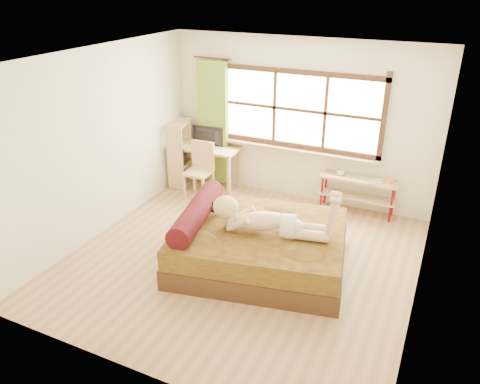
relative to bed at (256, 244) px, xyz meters
The scene contains 18 objects.
floor 0.37m from the bed, behind, with size 4.50×4.50×0.00m, color #9E754C.
ceiling 2.41m from the bed, behind, with size 4.50×4.50×0.00m, color white.
wall_back 2.50m from the bed, 95.34° to the left, with size 4.50×4.50×0.00m, color silver.
wall_front 2.48m from the bed, 95.39° to the right, with size 4.50×4.50×0.00m, color silver.
wall_left 2.68m from the bed, behind, with size 4.50×4.50×0.00m, color silver.
wall_right 2.29m from the bed, ahead, with size 4.50×4.50×0.00m, color silver.
window 2.55m from the bed, 95.41° to the left, with size 2.80×0.16×1.46m.
curtain 2.90m from the bed, 129.45° to the left, with size 0.55×0.10×2.20m, color #548223.
bed is the anchor object (origin of this frame).
woman 0.62m from the bed, 10.85° to the right, with size 1.54×0.44×0.66m, color #D5A889, non-canonical shape.
kitten 0.78m from the bed, behind, with size 0.33×0.13×0.26m, color black, non-canonical shape.
desk 2.71m from the bed, 133.16° to the left, with size 1.25×0.60×0.77m.
monitor 2.80m from the bed, 132.44° to the left, with size 0.59×0.08×0.34m, color black.
chair 2.38m from the bed, 137.43° to the left, with size 0.44×0.44×0.96m.
pipe_shelf 2.27m from the bed, 66.49° to the left, with size 1.21×0.32×0.69m.
cup 2.19m from the bed, 74.10° to the left, with size 0.12×0.12×0.10m, color gray.
book 2.37m from the bed, 62.29° to the left, with size 0.15×0.20×0.02m, color gray.
bookshelf 2.94m from the bed, 141.50° to the left, with size 0.39×0.57×1.20m.
Camera 1 is at (2.29, -4.93, 3.57)m, focal length 35.00 mm.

